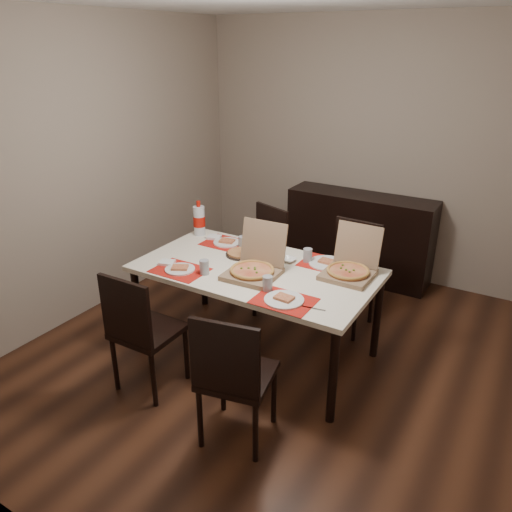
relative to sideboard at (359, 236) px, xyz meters
name	(u,v)px	position (x,y,z in m)	size (l,w,h in m)	color
ground	(277,358)	(0.00, -1.78, -0.46)	(3.80, 4.00, 0.02)	#442415
room_walls	(309,130)	(0.00, -1.35, 1.28)	(3.84, 4.02, 2.62)	gray
sideboard	(359,236)	(0.00, 0.00, 0.00)	(1.50, 0.40, 0.90)	black
dining_table	(256,276)	(-0.18, -1.80, 0.23)	(1.80, 1.00, 0.75)	white
chair_near_left	(140,328)	(-0.62, -2.62, 0.06)	(0.42, 0.42, 0.93)	black
chair_near_right	(233,374)	(0.21, -2.73, 0.06)	(0.50, 0.50, 0.93)	black
chair_far_left	(262,252)	(-0.59, -1.01, 0.06)	(0.53, 0.53, 0.93)	black
chair_far_right	(350,270)	(0.27, -0.97, 0.06)	(0.44, 0.44, 0.93)	black
setting_near_left	(185,268)	(-0.62, -2.12, 0.32)	(0.46, 0.30, 0.11)	red
setting_near_right	(280,295)	(0.20, -2.14, 0.32)	(0.50, 0.30, 0.11)	red
setting_far_left	(229,242)	(-0.62, -1.50, 0.32)	(0.46, 0.30, 0.11)	red
setting_far_right	(322,261)	(0.22, -1.47, 0.32)	(0.50, 0.30, 0.11)	red
napkin_loose	(265,273)	(-0.07, -1.85, 0.31)	(0.12, 0.11, 0.02)	white
pizza_box_center	(254,268)	(-0.13, -1.91, 0.36)	(0.38, 0.42, 0.37)	#83664B
pizza_box_right	(350,268)	(0.47, -1.56, 0.36)	(0.35, 0.39, 0.35)	#83664B
faina_plate	(241,254)	(-0.41, -1.65, 0.31)	(0.25, 0.25, 0.03)	black
dip_bowl	(289,260)	(-0.03, -1.56, 0.31)	(0.11, 0.11, 0.03)	white
soda_bottle	(199,221)	(-0.98, -1.45, 0.43)	(0.10, 0.10, 0.31)	silver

